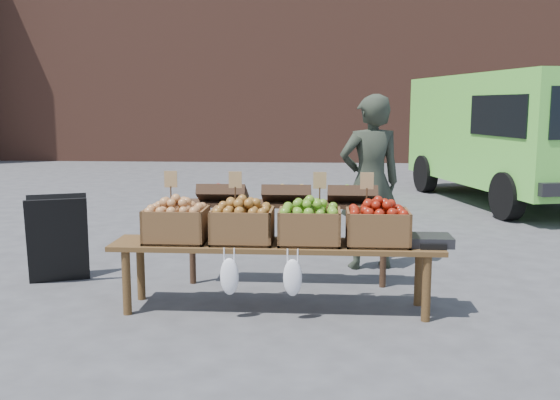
# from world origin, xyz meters

# --- Properties ---
(ground) EXTENTS (80.00, 80.00, 0.00)m
(ground) POSITION_xyz_m (0.00, 0.00, 0.00)
(ground) COLOR #48484A
(delivery_van) EXTENTS (3.33, 5.29, 2.20)m
(delivery_van) POSITION_xyz_m (3.31, 5.69, 1.10)
(delivery_van) COLOR #6ADE48
(delivery_van) RESTS_ON ground
(vendor) EXTENTS (0.75, 0.60, 1.80)m
(vendor) POSITION_xyz_m (0.48, 1.10, 0.90)
(vendor) COLOR #2A3125
(vendor) RESTS_ON ground
(chalkboard_sign) EXTENTS (0.63, 0.49, 0.84)m
(chalkboard_sign) POSITION_xyz_m (-2.54, 0.38, 0.42)
(chalkboard_sign) COLOR black
(chalkboard_sign) RESTS_ON ground
(back_table) EXTENTS (2.10, 0.44, 1.04)m
(back_table) POSITION_xyz_m (-0.34, 0.39, 0.52)
(back_table) COLOR #362316
(back_table) RESTS_ON ground
(display_bench) EXTENTS (2.70, 0.56, 0.57)m
(display_bench) POSITION_xyz_m (-0.39, -0.33, 0.28)
(display_bench) COLOR #4F361A
(display_bench) RESTS_ON ground
(crate_golden_apples) EXTENTS (0.50, 0.40, 0.28)m
(crate_golden_apples) POSITION_xyz_m (-1.21, -0.33, 0.71)
(crate_golden_apples) COLOR #A68239
(crate_golden_apples) RESTS_ON display_bench
(crate_russet_pears) EXTENTS (0.50, 0.40, 0.28)m
(crate_russet_pears) POSITION_xyz_m (-0.66, -0.33, 0.71)
(crate_russet_pears) COLOR brown
(crate_russet_pears) RESTS_ON display_bench
(crate_red_apples) EXTENTS (0.50, 0.40, 0.28)m
(crate_red_apples) POSITION_xyz_m (-0.11, -0.33, 0.71)
(crate_red_apples) COLOR #467921
(crate_red_apples) RESTS_ON display_bench
(crate_green_apples) EXTENTS (0.50, 0.40, 0.28)m
(crate_green_apples) POSITION_xyz_m (0.44, -0.33, 0.71)
(crate_green_apples) COLOR #710D01
(crate_green_apples) RESTS_ON display_bench
(weighing_scale) EXTENTS (0.34, 0.30, 0.08)m
(weighing_scale) POSITION_xyz_m (0.86, -0.33, 0.61)
(weighing_scale) COLOR black
(weighing_scale) RESTS_ON display_bench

